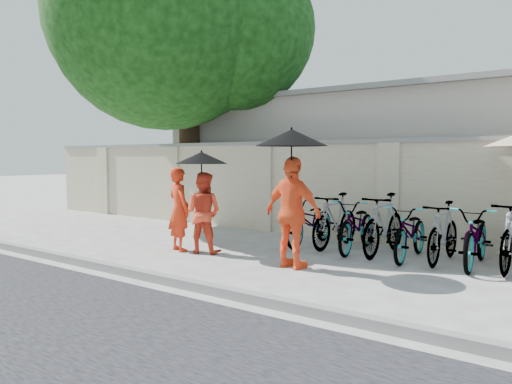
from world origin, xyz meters
The scene contains 17 objects.
ground centered at (0.00, 0.00, 0.00)m, with size 80.00×80.00×0.00m, color #B7B6B5.
kerb centered at (0.00, -1.70, 0.06)m, with size 40.00×0.16×0.12m, color slate.
compound_wall centered at (1.00, 3.20, 1.00)m, with size 20.00×0.30×2.00m, color beige.
building_behind centered at (2.00, 7.00, 1.60)m, with size 14.00×6.00×3.20m, color #B3AEA5.
shade_tree centered at (-3.66, 2.97, 5.10)m, with size 6.70×6.20×8.20m.
monk_left centered at (-0.82, 0.12, 0.77)m, with size 0.56×0.37×1.53m, color red.
monk_center centered at (-0.34, 0.25, 0.73)m, with size 0.70×0.55×1.45m, color #E74022.
parasol_center centered at (-0.29, 0.17, 1.71)m, with size 0.93×0.93×0.99m.
monk_right centered at (1.63, 0.14, 0.87)m, with size 1.01×0.42×1.73m, color #FF5A24.
parasol_right centered at (1.65, 0.06, 2.01)m, with size 1.11×1.11×1.16m.
bike_0 centered at (0.82, 2.06, 0.48)m, with size 0.63×1.82×0.95m, color slate.
bike_1 centered at (1.33, 2.12, 0.52)m, with size 0.49×1.73×1.04m, color slate.
bike_2 centered at (1.84, 2.00, 0.49)m, with size 0.64×1.85×0.97m, color slate.
bike_3 centered at (2.36, 1.98, 0.54)m, with size 0.51×1.81×1.09m, color slate.
bike_4 centered at (2.87, 1.89, 0.46)m, with size 0.61×1.76×0.93m, color slate.
bike_5 centered at (3.38, 1.94, 0.50)m, with size 0.47×1.66×1.00m, color slate.
bike_6 centered at (3.89, 1.93, 0.48)m, with size 0.64×1.83×0.96m, color slate.
Camera 1 is at (5.73, -6.31, 1.72)m, focal length 35.00 mm.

